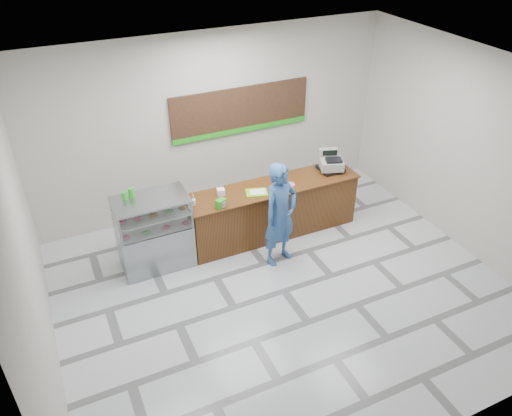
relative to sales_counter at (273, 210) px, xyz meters
name	(u,v)px	position (x,y,z in m)	size (l,w,h in m)	color
floor	(284,291)	(-0.55, -1.55, -0.52)	(7.00, 7.00, 0.00)	silver
back_wall	(214,124)	(-0.55, 1.45, 1.23)	(7.00, 7.00, 0.00)	#BBB6AC
ceiling	(293,81)	(-0.55, -1.55, 2.98)	(7.00, 7.00, 0.00)	silver
sales_counter	(273,210)	(0.00, 0.00, 0.00)	(3.26, 0.76, 1.03)	brown
display_case	(154,232)	(-2.22, 0.00, 0.16)	(1.22, 0.72, 1.33)	gray
menu_board	(241,111)	(0.00, 1.41, 1.42)	(2.80, 0.06, 0.90)	black
cash_register	(331,163)	(1.24, 0.07, 0.66)	(0.54, 0.56, 0.40)	black
card_terminal	(329,172)	(1.16, -0.03, 0.53)	(0.08, 0.17, 0.04)	black
serving_tray	(257,192)	(-0.37, -0.11, 0.52)	(0.44, 0.37, 0.02)	#78D912
napkin_box	(221,192)	(-0.96, 0.11, 0.57)	(0.13, 0.13, 0.11)	white
straw_cup	(194,202)	(-1.50, -0.01, 0.57)	(0.07, 0.07, 0.11)	silver
promo_box	(221,203)	(-1.11, -0.27, 0.59)	(0.17, 0.11, 0.15)	green
donut_decal	(290,184)	(0.30, -0.09, 0.52)	(0.18, 0.18, 0.00)	pink
green_cup_left	(124,196)	(-2.58, 0.16, 0.88)	(0.08, 0.08, 0.13)	green
green_cup_right	(131,192)	(-2.46, 0.20, 0.89)	(0.10, 0.10, 0.15)	green
customer	(280,215)	(-0.25, -0.77, 0.42)	(0.68, 0.45, 1.87)	#2E5693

